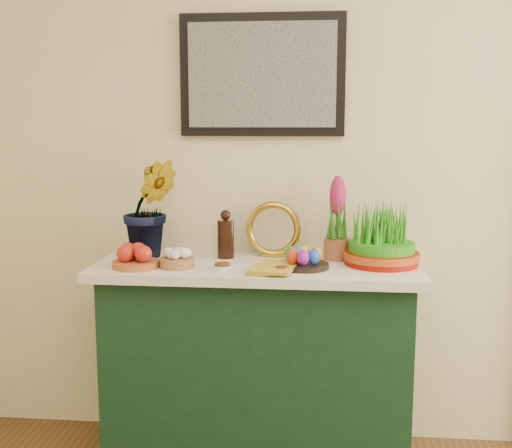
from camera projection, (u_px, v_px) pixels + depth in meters
The scene contains 13 objects.
sideboard at pixel (257, 366), 2.84m from camera, with size 1.30×0.45×0.85m, color #12331B.
tablecloth at pixel (257, 268), 2.77m from camera, with size 1.40×0.55×0.04m, color white.
hyacinth_green at pixel (150, 192), 2.86m from camera, with size 0.29×0.25×0.59m, color #2A6F18.
apple_bowl at pixel (136, 258), 2.68m from camera, with size 0.23×0.23×0.10m.
garlic_basket at pixel (177, 259), 2.69m from camera, with size 0.19×0.19×0.08m.
vinegar_cruet at pixel (226, 237), 2.87m from camera, with size 0.07×0.07×0.22m.
mirror at pixel (273, 230), 2.90m from camera, with size 0.25×0.08×0.25m.
book at pixel (253, 266), 2.64m from camera, with size 0.16×0.23×0.03m, color gold.
spice_dish_left at pixel (222, 267), 2.64m from camera, with size 0.08×0.08×0.03m.
spice_dish_right at pixel (281, 270), 2.59m from camera, with size 0.06×0.06×0.03m.
egg_plate at pixel (303, 260), 2.67m from camera, with size 0.28×0.28×0.09m.
hyacinth_pink at pixel (337, 222), 2.83m from camera, with size 0.11×0.11×0.37m.
wheatgrass_sabzeh at pixel (382, 238), 2.73m from camera, with size 0.32×0.32×0.26m.
Camera 1 is at (-0.17, -0.69, 1.49)m, focal length 45.00 mm.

